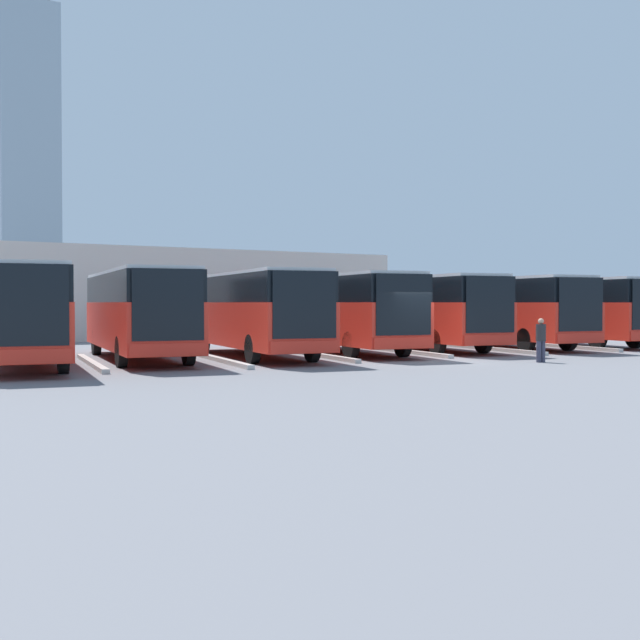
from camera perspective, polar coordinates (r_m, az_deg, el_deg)
The scene contains 17 objects.
ground_plane at distance 29.23m, azimuth 7.71°, elevation -2.93°, with size 600.00×600.00×0.00m, color slate.
bus_0 at distance 42.04m, azimuth 17.14°, elevation 0.78°, with size 4.24×11.54×3.28m.
curb_divider_0 at distance 39.36m, azimuth 16.83°, elevation -1.80°, with size 0.24×7.69×0.15m, color #B2B2AD.
bus_1 at distance 38.99m, azimuth 12.73°, elevation 0.78°, with size 4.24×11.54×3.28m.
curb_divider_1 at distance 36.34m, azimuth 12.05°, elevation -2.02°, with size 0.24×7.69×0.15m, color #B2B2AD.
bus_2 at distance 36.62m, azimuth 7.08°, elevation 0.77°, with size 4.24×11.54×3.28m.
curb_divider_2 at distance 34.02m, azimuth 5.93°, elevation -2.21°, with size 0.24×7.69×0.15m, color #B2B2AD.
bus_3 at distance 33.91m, azimuth 1.50°, elevation 0.75°, with size 4.24×11.54×3.28m.
curb_divider_3 at distance 31.41m, azimuth -0.21°, elevation -2.49°, with size 0.24×7.69×0.15m, color #B2B2AD.
bus_4 at distance 31.36m, azimuth -4.77°, elevation 0.71°, with size 4.24×11.54×3.28m.
curb_divider_4 at distance 28.99m, azimuth -7.17°, elevation -2.81°, with size 0.24×7.69×0.15m, color #B2B2AD.
bus_5 at distance 30.42m, azimuth -12.82°, elevation 0.67°, with size 4.24×11.54×3.28m.
curb_divider_5 at distance 28.27m, azimuth -15.94°, elevation -2.95°, with size 0.24×7.69×0.15m, color #B2B2AD.
bus_6 at distance 28.34m, azimuth -20.57°, elevation 0.58°, with size 4.24×11.54×3.28m.
pedestrian at distance 29.45m, azimuth 15.43°, elevation -1.29°, with size 0.37×0.36×1.56m.
station_building at distance 51.58m, azimuth -10.35°, elevation 1.86°, with size 27.02×11.51×5.34m.
office_tower at distance 228.46m, azimuth -20.18°, elevation 10.83°, with size 14.97×14.97×82.39m.
Camera 1 is at (18.27, 22.71, 2.10)m, focal length 45.00 mm.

